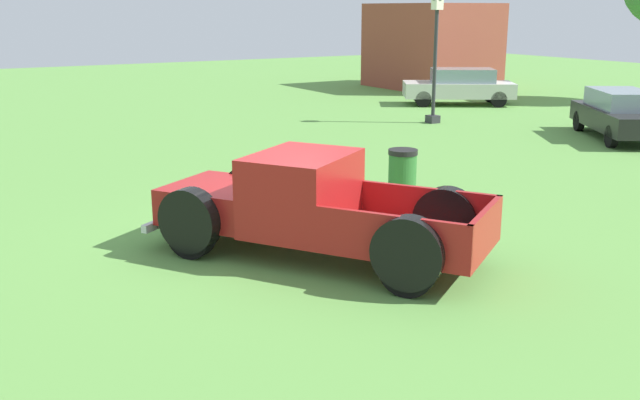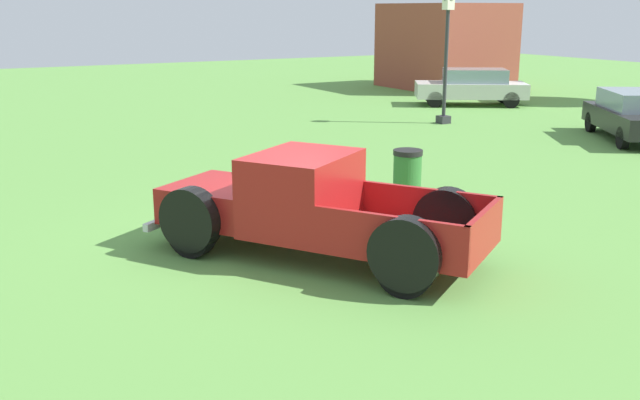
% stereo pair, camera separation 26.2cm
% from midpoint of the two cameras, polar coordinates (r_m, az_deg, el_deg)
% --- Properties ---
extents(ground_plane, '(80.00, 80.00, 0.00)m').
position_cam_midpoint_polar(ground_plane, '(11.62, -3.38, -3.55)').
color(ground_plane, '#5B9342').
extents(pickup_truck_foreground, '(5.28, 4.34, 1.57)m').
position_cam_midpoint_polar(pickup_truck_foreground, '(10.98, -2.43, -0.54)').
color(pickup_truck_foreground, maroon).
rests_on(pickup_truck_foreground, ground_plane).
extents(sedan_distant_a, '(4.42, 3.67, 1.39)m').
position_cam_midpoint_polar(sedan_distant_a, '(22.70, 22.34, 6.31)').
color(sedan_distant_a, black).
rests_on(sedan_distant_a, ground_plane).
extents(sedan_distant_b, '(3.71, 4.48, 1.41)m').
position_cam_midpoint_polar(sedan_distant_b, '(29.09, 10.66, 8.82)').
color(sedan_distant_b, silver).
rests_on(sedan_distant_b, ground_plane).
extents(lamp_post_near, '(0.36, 0.36, 4.05)m').
position_cam_midpoint_polar(lamp_post_near, '(24.11, 8.74, 11.01)').
color(lamp_post_near, '#2D2D33').
rests_on(lamp_post_near, ground_plane).
extents(trash_can, '(0.59, 0.59, 0.95)m').
position_cam_midpoint_polar(trash_can, '(14.58, 5.99, 2.16)').
color(trash_can, '#2D6B2D').
rests_on(trash_can, ground_plane).
extents(brick_pavilion, '(5.60, 4.16, 3.89)m').
position_cam_midpoint_polar(brick_pavilion, '(35.17, 8.52, 11.88)').
color(brick_pavilion, brown).
rests_on(brick_pavilion, ground_plane).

